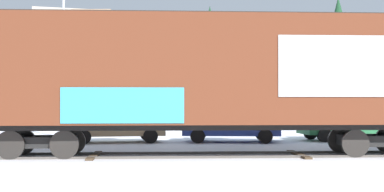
% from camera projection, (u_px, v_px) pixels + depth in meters
% --- Properties ---
extents(ground_plane, '(260.00, 260.00, 0.00)m').
position_uv_depth(ground_plane, '(243.00, 156.00, 17.86)').
color(ground_plane, silver).
extents(track, '(60.00, 5.02, 0.08)m').
position_uv_depth(track, '(207.00, 155.00, 17.73)').
color(track, '#4C4742').
rests_on(track, ground_plane).
extents(freight_car, '(17.81, 3.79, 4.86)m').
position_uv_depth(freight_car, '(210.00, 73.00, 17.76)').
color(freight_car, '#5B2B19').
rests_on(freight_car, ground_plane).
extents(flagpole, '(0.89, 1.04, 8.96)m').
position_uv_depth(flagpole, '(66.00, 29.00, 26.83)').
color(flagpole, silver).
rests_on(flagpole, ground_plane).
extents(hillside, '(119.37, 37.28, 14.48)m').
position_uv_depth(hillside, '(162.00, 78.00, 73.75)').
color(hillside, silver).
rests_on(hillside, ground_plane).
extents(parked_car_tan, '(4.30, 2.12, 1.52)m').
position_uv_depth(parked_car_tan, '(115.00, 125.00, 23.54)').
color(parked_car_tan, '#9E8966').
rests_on(parked_car_tan, ground_plane).
extents(parked_car_blue, '(4.55, 2.57, 1.64)m').
position_uv_depth(parked_car_blue, '(230.00, 124.00, 23.80)').
color(parked_car_blue, navy).
rests_on(parked_car_blue, ground_plane).
extents(parked_car_green, '(4.45, 2.04, 1.71)m').
position_uv_depth(parked_car_green, '(346.00, 123.00, 24.70)').
color(parked_car_green, '#1E5933').
rests_on(parked_car_green, ground_plane).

